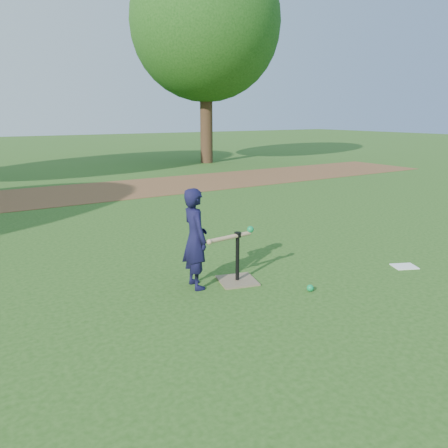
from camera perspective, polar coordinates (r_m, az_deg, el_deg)
ground at (r=4.91m, az=2.12°, el=-9.35°), size 80.00×80.00×0.00m
dirt_strip at (r=11.66m, az=-19.15°, el=3.76°), size 24.00×3.00×0.01m
child at (r=4.97m, az=-3.79°, el=-1.92°), size 0.32×0.45×1.16m
wiffle_ball_ground at (r=5.10m, az=11.19°, el=-8.20°), size 0.08×0.08×0.08m
clipboard at (r=6.25m, az=22.49°, el=-5.14°), size 0.37×0.33×0.01m
batting_tee at (r=5.26m, az=1.75°, el=-6.39°), size 0.52×0.52×0.61m
swing_action at (r=5.05m, az=1.09°, el=-1.58°), size 0.67×0.13×0.12m
tree_right at (r=18.43m, az=-2.44°, el=24.59°), size 5.80×5.80×8.21m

